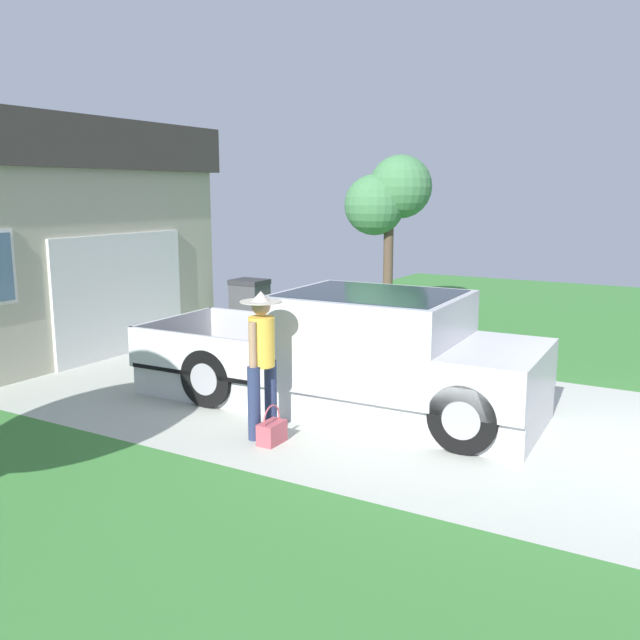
# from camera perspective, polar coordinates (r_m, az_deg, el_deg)

# --- Properties ---
(pickup_truck) EXTENTS (2.20, 5.60, 1.59)m
(pickup_truck) POSITION_cam_1_polar(r_m,az_deg,el_deg) (9.10, 3.57, -3.07)
(pickup_truck) COLOR silver
(pickup_truck) RESTS_ON ground
(person_with_hat) EXTENTS (0.50, 0.50, 1.75)m
(person_with_hat) POSITION_cam_1_polar(r_m,az_deg,el_deg) (8.10, -4.86, -2.86)
(person_with_hat) COLOR navy
(person_with_hat) RESTS_ON ground
(handbag) EXTENTS (0.35, 0.21, 0.46)m
(handbag) POSITION_cam_1_polar(r_m,az_deg,el_deg) (8.07, -4.02, -9.22)
(handbag) COLOR #B24C56
(handbag) RESTS_ON ground
(neighbor_tree) EXTENTS (1.76, 1.90, 3.70)m
(neighbor_tree) POSITION_cam_1_polar(r_m,az_deg,el_deg) (16.03, 5.70, 10.16)
(neighbor_tree) COLOR brown
(neighbor_tree) RESTS_ON ground
(wheeled_trash_bin) EXTENTS (0.60, 0.72, 1.05)m
(wheeled_trash_bin) POSITION_cam_1_polar(r_m,az_deg,el_deg) (14.57, -5.85, 1.50)
(wheeled_trash_bin) COLOR #424247
(wheeled_trash_bin) RESTS_ON ground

